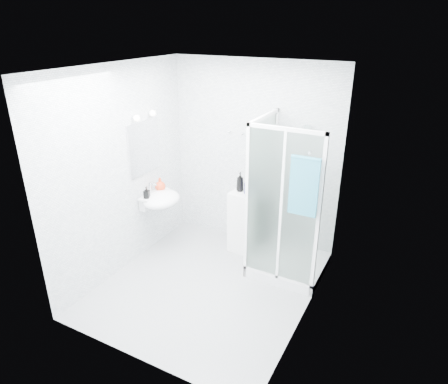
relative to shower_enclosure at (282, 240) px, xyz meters
The scene contains 12 objects.
room 1.33m from the shower_enclosure, 131.13° to the right, with size 2.40×2.60×2.60m.
shower_enclosure is the anchor object (origin of this frame).
wall_basin 1.72m from the shower_enclosure, 169.19° to the right, with size 0.46×0.56×0.35m.
mirror 2.16m from the shower_enclosure, behind, with size 0.02×0.60×0.70m, color white.
vanity_lights 2.35m from the shower_enclosure, behind, with size 0.10×0.40×0.08m.
wall_hooks 1.57m from the shower_enclosure, 151.98° to the left, with size 0.23×0.06×0.03m.
storage_cabinet 0.69m from the shower_enclosure, 158.67° to the left, with size 0.39×0.40×0.89m.
hand_towel 1.10m from the shower_enclosure, 50.23° to the right, with size 0.31×0.05×0.67m.
shampoo_bottle_a 0.96m from the shower_enclosure, 160.57° to the left, with size 0.10×0.10×0.27m, color black.
shampoo_bottle_b 0.83m from the shower_enclosure, 158.45° to the left, with size 0.10×0.11×0.23m, color #100D52.
soap_dispenser_orange 1.81m from the shower_enclosure, behind, with size 0.15×0.15×0.19m, color red.
soap_dispenser_black 1.87m from the shower_enclosure, 164.42° to the right, with size 0.07×0.07×0.16m, color black.
Camera 1 is at (2.08, -3.49, 3.02)m, focal length 32.00 mm.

